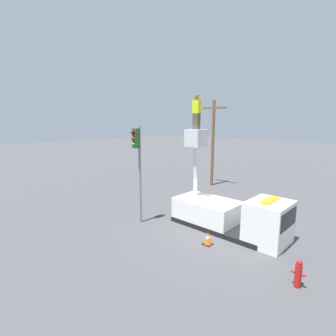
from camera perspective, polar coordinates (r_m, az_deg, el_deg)
The scene contains 8 objects.
ground_plane at distance 14.24m, azimuth 11.24°, elevation -12.64°, with size 120.00×120.00×0.00m, color #424244.
bucket_truck at distance 13.72m, azimuth 12.86°, elevation -9.67°, with size 5.86×2.09×5.03m.
worker at distance 14.07m, azimuth 6.24°, elevation 11.93°, with size 0.40×0.26×1.75m.
traffic_light_pole at distance 13.75m, azimuth -6.66°, elevation 2.79°, with size 0.34×0.57×5.26m.
fire_hydrant at distance 10.38m, azimuth 26.49°, elevation -19.90°, with size 0.46×0.22×0.98m.
traffic_cone_rear at distance 16.36m, azimuth 2.98°, elevation -8.00°, with size 0.46×0.46×0.76m.
traffic_cone_curbside at distance 12.32m, azimuth 8.67°, elevation -14.94°, with size 0.41×0.41×0.60m.
utility_pole at distance 22.28m, azimuth 9.72°, elevation 5.98°, with size 2.20×0.26×7.09m.
Camera 1 is at (6.86, -11.18, 5.54)m, focal length 28.00 mm.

